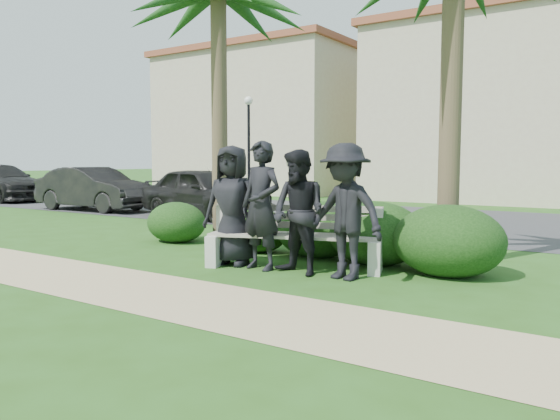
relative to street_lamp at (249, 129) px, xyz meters
The scene contains 18 objects.
ground 15.29m from the street_lamp, 53.13° to the right, with size 160.00×160.00×0.00m, color #295016.
footpath 16.74m from the street_lamp, 56.89° to the right, with size 30.00×1.60×0.01m, color tan.
asphalt_street 10.28m from the street_lamp, 23.96° to the right, with size 160.00×8.00×0.01m, color #2D2D30.
stucco_bldg_left 6.75m from the street_lamp, 116.57° to the left, with size 10.40×8.40×7.30m.
stucco_bldg_right 10.03m from the street_lamp, 36.87° to the left, with size 8.40×8.40×7.30m.
street_lamp is the anchor object (origin of this frame).
park_bench 15.24m from the street_lamp, 50.26° to the right, with size 2.79×1.43×0.91m.
man_a 14.80m from the street_lamp, 53.88° to the right, with size 0.90×0.59×1.85m, color black.
man_b 15.20m from the street_lamp, 52.19° to the right, with size 0.69×0.46×1.90m, color black.
man_c 15.63m from the street_lamp, 50.28° to the right, with size 0.86×0.67×1.77m, color black.
man_d 15.99m from the street_lamp, 48.19° to the right, with size 1.19×0.69×1.85m, color black.
hedge_b 12.53m from the street_lamp, 59.64° to the right, with size 1.26×1.04×0.82m, color black.
hedge_c 13.68m from the street_lamp, 52.32° to the right, with size 1.22×1.01×0.80m, color black.
hedge_d 14.25m from the street_lamp, 48.17° to the right, with size 1.49×1.23×0.97m, color black.
hedge_e 15.04m from the street_lamp, 45.25° to the right, with size 1.55×1.28×1.01m, color black.
hedge_f 16.06m from the street_lamp, 42.72° to the right, with size 1.58×1.31×1.03m, color black.
car_a 8.21m from the street_lamp, 61.81° to the right, with size 1.70×4.23×1.44m, color black.
car_b 7.46m from the street_lamp, 97.83° to the right, with size 1.48×4.25×1.40m, color black.
Camera 1 is at (4.93, -6.40, 1.61)m, focal length 35.00 mm.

